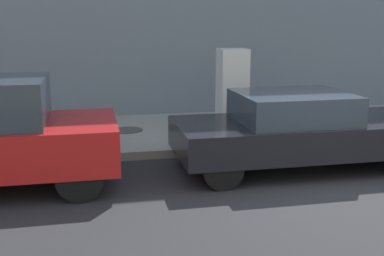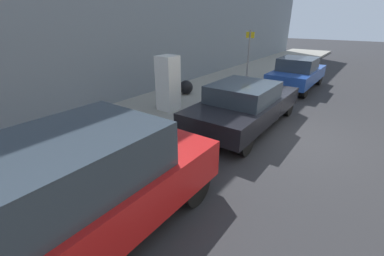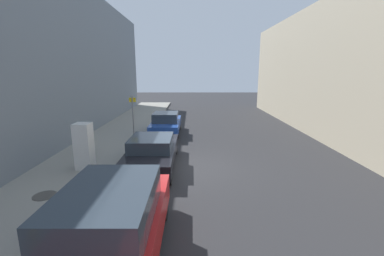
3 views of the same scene
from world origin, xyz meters
TOP-DOWN VIEW (x-y plane):
  - ground_plane at (0.00, 0.00)m, footprint 80.00×80.00m
  - sidewalk_slab at (-4.43, 0.00)m, footprint 3.69×44.00m
  - discarded_refrigerator at (-4.14, -0.52)m, footprint 0.61×0.64m
  - manhole_cover at (-4.47, -2.89)m, footprint 0.70×0.70m
  - trash_bag at (-4.83, 1.40)m, footprint 0.58×0.58m
  - parked_sedan_dark at (-1.52, -0.03)m, footprint 1.89×4.60m

SIDE VIEW (x-z plane):
  - ground_plane at x=0.00m, z-range 0.00..0.00m
  - sidewalk_slab at x=-4.43m, z-range 0.00..0.17m
  - manhole_cover at x=-4.47m, z-range 0.17..0.18m
  - trash_bag at x=-4.83m, z-range 0.17..0.74m
  - parked_sedan_dark at x=-1.52m, z-range 0.02..1.40m
  - discarded_refrigerator at x=-4.14m, z-range 0.17..2.00m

